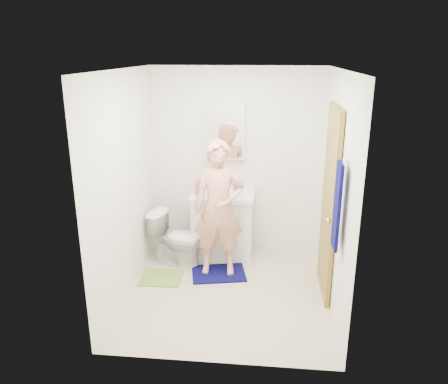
# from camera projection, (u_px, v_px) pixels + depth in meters

# --- Properties ---
(floor) EXTENTS (2.20, 2.40, 0.02)m
(floor) POSITION_uv_depth(u_px,v_px,m) (228.00, 291.00, 4.91)
(floor) COLOR beige
(floor) RESTS_ON ground
(ceiling) EXTENTS (2.20, 2.40, 0.02)m
(ceiling) POSITION_uv_depth(u_px,v_px,m) (229.00, 68.00, 4.16)
(ceiling) COLOR white
(ceiling) RESTS_ON ground
(wall_back) EXTENTS (2.20, 0.02, 2.40)m
(wall_back) POSITION_uv_depth(u_px,v_px,m) (237.00, 161.00, 5.68)
(wall_back) COLOR white
(wall_back) RESTS_ON ground
(wall_front) EXTENTS (2.20, 0.02, 2.40)m
(wall_front) POSITION_uv_depth(u_px,v_px,m) (214.00, 235.00, 3.39)
(wall_front) COLOR white
(wall_front) RESTS_ON ground
(wall_left) EXTENTS (0.02, 2.40, 2.40)m
(wall_left) POSITION_uv_depth(u_px,v_px,m) (125.00, 186.00, 4.65)
(wall_left) COLOR white
(wall_left) RESTS_ON ground
(wall_right) EXTENTS (0.02, 2.40, 2.40)m
(wall_right) POSITION_uv_depth(u_px,v_px,m) (337.00, 192.00, 4.43)
(wall_right) COLOR white
(wall_right) RESTS_ON ground
(vanity_cabinet) EXTENTS (0.75, 0.55, 0.80)m
(vanity_cabinet) POSITION_uv_depth(u_px,v_px,m) (223.00, 226.00, 5.67)
(vanity_cabinet) COLOR white
(vanity_cabinet) RESTS_ON floor
(countertop) EXTENTS (0.79, 0.59, 0.05)m
(countertop) POSITION_uv_depth(u_px,v_px,m) (223.00, 195.00, 5.53)
(countertop) COLOR white
(countertop) RESTS_ON vanity_cabinet
(sink_basin) EXTENTS (0.40, 0.40, 0.03)m
(sink_basin) POSITION_uv_depth(u_px,v_px,m) (223.00, 194.00, 5.53)
(sink_basin) COLOR white
(sink_basin) RESTS_ON countertop
(faucet) EXTENTS (0.03, 0.03, 0.12)m
(faucet) POSITION_uv_depth(u_px,v_px,m) (224.00, 184.00, 5.68)
(faucet) COLOR silver
(faucet) RESTS_ON countertop
(medicine_cabinet) EXTENTS (0.50, 0.12, 0.70)m
(medicine_cabinet) POSITION_uv_depth(u_px,v_px,m) (225.00, 131.00, 5.51)
(medicine_cabinet) COLOR white
(medicine_cabinet) RESTS_ON wall_back
(mirror_panel) EXTENTS (0.46, 0.01, 0.66)m
(mirror_panel) POSITION_uv_depth(u_px,v_px,m) (224.00, 132.00, 5.45)
(mirror_panel) COLOR white
(mirror_panel) RESTS_ON wall_back
(door) EXTENTS (0.05, 0.80, 2.05)m
(door) POSITION_uv_depth(u_px,v_px,m) (329.00, 203.00, 4.63)
(door) COLOR olive
(door) RESTS_ON ground
(door_knob) EXTENTS (0.07, 0.07, 0.07)m
(door_knob) POSITION_uv_depth(u_px,v_px,m) (329.00, 221.00, 4.36)
(door_knob) COLOR gold
(door_knob) RESTS_ON door
(towel) EXTENTS (0.03, 0.24, 0.80)m
(towel) POSITION_uv_depth(u_px,v_px,m) (337.00, 206.00, 3.88)
(towel) COLOR #070848
(towel) RESTS_ON wall_right
(towel_hook) EXTENTS (0.06, 0.02, 0.02)m
(towel_hook) POSITION_uv_depth(u_px,v_px,m) (346.00, 161.00, 3.75)
(towel_hook) COLOR silver
(towel_hook) RESTS_ON wall_right
(toilet) EXTENTS (0.73, 0.51, 0.68)m
(toilet) POSITION_uv_depth(u_px,v_px,m) (177.00, 238.00, 5.45)
(toilet) COLOR white
(toilet) RESTS_ON floor
(bath_mat) EXTENTS (0.71, 0.57, 0.02)m
(bath_mat) POSITION_uv_depth(u_px,v_px,m) (219.00, 273.00, 5.26)
(bath_mat) COLOR #070848
(bath_mat) RESTS_ON floor
(green_rug) EXTENTS (0.48, 0.41, 0.02)m
(green_rug) POSITION_uv_depth(u_px,v_px,m) (161.00, 278.00, 5.16)
(green_rug) COLOR #7FAB39
(green_rug) RESTS_ON floor
(soap_dispenser) EXTENTS (0.10, 0.10, 0.20)m
(soap_dispenser) POSITION_uv_depth(u_px,v_px,m) (199.00, 187.00, 5.46)
(soap_dispenser) COLOR #C05A70
(soap_dispenser) RESTS_ON countertop
(toothbrush_cup) EXTENTS (0.15, 0.15, 0.09)m
(toothbrush_cup) POSITION_uv_depth(u_px,v_px,m) (237.00, 187.00, 5.61)
(toothbrush_cup) COLOR #773F8B
(toothbrush_cup) RESTS_ON countertop
(man) EXTENTS (0.61, 0.41, 1.61)m
(man) POSITION_uv_depth(u_px,v_px,m) (219.00, 208.00, 5.05)
(man) COLOR #DE9B7D
(man) RESTS_ON bath_mat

